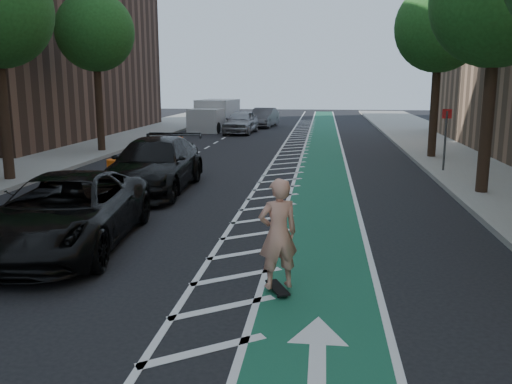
% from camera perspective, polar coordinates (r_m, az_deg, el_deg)
% --- Properties ---
extents(ground, '(120.00, 120.00, 0.00)m').
position_cam_1_polar(ground, '(10.34, -10.35, -8.42)').
color(ground, black).
rests_on(ground, ground).
extents(bike_lane, '(2.00, 90.00, 0.01)m').
position_cam_1_polar(bike_lane, '(19.57, 6.98, 1.21)').
color(bike_lane, '#18553D').
rests_on(bike_lane, ground).
extents(buffer_strip, '(1.40, 90.00, 0.01)m').
position_cam_1_polar(buffer_strip, '(19.62, 2.60, 1.31)').
color(buffer_strip, silver).
rests_on(buffer_strip, ground).
extents(sidewalk_right, '(5.00, 90.00, 0.15)m').
position_cam_1_polar(sidewalk_right, '(20.60, 25.37, 0.88)').
color(sidewalk_right, gray).
rests_on(sidewalk_right, ground).
extents(curb_right, '(0.12, 90.00, 0.16)m').
position_cam_1_polar(curb_right, '(19.97, 18.69, 1.10)').
color(curb_right, gray).
rests_on(curb_right, ground).
extents(curb_left, '(0.12, 90.00, 0.16)m').
position_cam_1_polar(curb_left, '(21.99, -20.22, 1.92)').
color(curb_left, gray).
rests_on(curb_left, ground).
extents(tree_r_c, '(4.20, 4.20, 7.90)m').
position_cam_1_polar(tree_r_c, '(18.07, 23.98, 17.85)').
color(tree_r_c, '#382619').
rests_on(tree_r_c, ground).
extents(tree_r_d, '(4.20, 4.20, 7.90)m').
position_cam_1_polar(tree_r_d, '(25.82, 18.77, 16.04)').
color(tree_r_d, '#382619').
rests_on(tree_r_d, ground).
extents(tree_l_d, '(4.20, 4.20, 7.90)m').
position_cam_1_polar(tree_l_d, '(27.60, -16.85, 15.83)').
color(tree_l_d, '#382619').
rests_on(tree_l_d, ground).
extents(sign_post, '(0.35, 0.08, 2.47)m').
position_cam_1_polar(sign_post, '(21.85, 19.30, 5.29)').
color(sign_post, '#4C4C4C').
rests_on(sign_post, ground).
extents(skateboard, '(0.48, 0.75, 0.10)m').
position_cam_1_polar(skateboard, '(9.29, 2.29, -10.05)').
color(skateboard, black).
rests_on(skateboard, ground).
extents(skateboarder, '(0.80, 0.68, 1.86)m').
position_cam_1_polar(skateboarder, '(8.99, 2.33, -4.40)').
color(skateboarder, tan).
rests_on(skateboarder, skateboard).
extents(suv_near, '(3.13, 5.84, 1.56)m').
position_cam_1_polar(suv_near, '(12.20, -19.42, -1.99)').
color(suv_near, black).
rests_on(suv_near, ground).
extents(suv_far, '(2.52, 5.89, 1.69)m').
position_cam_1_polar(suv_far, '(17.80, -10.66, 2.80)').
color(suv_far, black).
rests_on(suv_far, ground).
extents(car_silver, '(2.14, 4.72, 1.57)m').
position_cam_1_polar(car_silver, '(37.17, -1.60, 7.40)').
color(car_silver, '#96979B').
rests_on(car_silver, ground).
extents(car_grey, '(2.06, 4.62, 1.47)m').
position_cam_1_polar(car_grey, '(42.35, 0.82, 7.85)').
color(car_grey, '#504F54').
rests_on(car_grey, ground).
extents(box_truck, '(2.99, 5.48, 2.18)m').
position_cam_1_polar(box_truck, '(39.65, -4.37, 7.94)').
color(box_truck, beige).
rests_on(box_truck, ground).
extents(barrel_a, '(0.71, 0.71, 0.97)m').
position_cam_1_polar(barrel_a, '(18.54, -14.54, 1.76)').
color(barrel_a, '#F2570C').
rests_on(barrel_a, ground).
extents(barrel_b, '(0.65, 0.65, 0.88)m').
position_cam_1_polar(barrel_b, '(24.07, -8.32, 4.10)').
color(barrel_b, '#FF550D').
rests_on(barrel_b, ground).
extents(barrel_c, '(0.62, 0.62, 0.85)m').
position_cam_1_polar(barrel_c, '(26.70, -8.18, 4.80)').
color(barrel_c, '#E7520C').
rests_on(barrel_c, ground).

